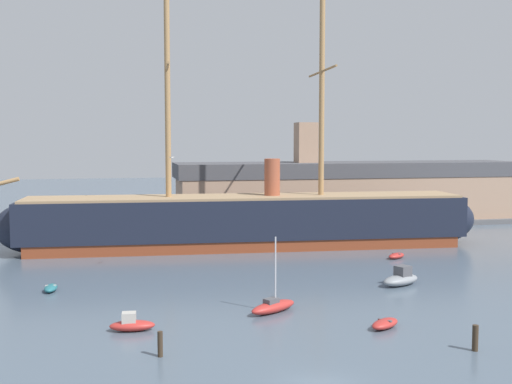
# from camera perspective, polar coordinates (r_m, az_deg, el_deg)

# --- Properties ---
(tall_ship) EXTENTS (67.11, 14.57, 32.26)m
(tall_ship) POSITION_cam_1_polar(r_m,az_deg,el_deg) (81.53, -0.88, -2.58)
(tall_ship) COLOR brown
(tall_ship) RESTS_ON ground
(motorboat_foreground_left) EXTENTS (3.35, 1.61, 1.36)m
(motorboat_foreground_left) POSITION_cam_1_polar(r_m,az_deg,el_deg) (48.01, -11.01, -11.49)
(motorboat_foreground_left) COLOR #B22D28
(motorboat_foreground_left) RESTS_ON ground
(dinghy_foreground_right) EXTENTS (3.10, 2.70, 0.68)m
(dinghy_foreground_right) POSITION_cam_1_polar(r_m,az_deg,el_deg) (48.73, 11.40, -11.41)
(dinghy_foreground_right) COLOR #B22D28
(dinghy_foreground_right) RESTS_ON ground
(sailboat_near_centre) EXTENTS (4.70, 3.68, 6.08)m
(sailboat_near_centre) POSITION_cam_1_polar(r_m,az_deg,el_deg) (51.93, 1.54, -10.12)
(sailboat_near_centre) COLOR #B22D28
(sailboat_near_centre) RESTS_ON ground
(dinghy_mid_left) EXTENTS (1.29, 2.65, 0.61)m
(dinghy_mid_left) POSITION_cam_1_polar(r_m,az_deg,el_deg) (61.76, -17.81, -8.14)
(dinghy_mid_left) COLOR #236670
(dinghy_mid_left) RESTS_ON ground
(motorboat_mid_right) EXTENTS (4.74, 3.50, 1.84)m
(motorboat_mid_right) POSITION_cam_1_polar(r_m,az_deg,el_deg) (62.66, 12.78, -7.53)
(motorboat_mid_right) COLOR gray
(motorboat_mid_right) RESTS_ON ground
(dinghy_alongside_stern) EXTENTS (2.91, 2.48, 0.64)m
(dinghy_alongside_stern) POSITION_cam_1_polar(r_m,az_deg,el_deg) (76.39, 12.40, -5.56)
(dinghy_alongside_stern) COLOR #B22D28
(dinghy_alongside_stern) RESTS_ON ground
(motorboat_far_right) EXTENTS (3.13, 3.02, 1.29)m
(motorboat_far_right) POSITION_cam_1_polar(r_m,az_deg,el_deg) (95.24, 14.84, -3.50)
(motorboat_far_right) COLOR orange
(motorboat_far_right) RESTS_ON ground
(dinghy_distant_centre) EXTENTS (2.15, 2.78, 0.60)m
(dinghy_distant_centre) POSITION_cam_1_polar(r_m,az_deg,el_deg) (98.08, -4.16, -3.21)
(dinghy_distant_centre) COLOR gold
(dinghy_distant_centre) RESTS_ON ground
(mooring_piling_nearest) EXTENTS (0.34, 0.34, 1.64)m
(mooring_piling_nearest) POSITION_cam_1_polar(r_m,az_deg,el_deg) (42.23, -8.53, -13.24)
(mooring_piling_nearest) COLOR #382B1E
(mooring_piling_nearest) RESTS_ON ground
(mooring_piling_left_pair) EXTENTS (0.39, 0.39, 1.72)m
(mooring_piling_left_pair) POSITION_cam_1_polar(r_m,az_deg,el_deg) (45.18, 18.94, -12.19)
(mooring_piling_left_pair) COLOR #382B1E
(mooring_piling_left_pair) RESTS_ON ground
(dockside_warehouse_right) EXTENTS (61.27, 13.42, 16.49)m
(dockside_warehouse_right) POSITION_cam_1_polar(r_m,az_deg,el_deg) (106.20, 8.22, -0.07)
(dockside_warehouse_right) COLOR #565659
(dockside_warehouse_right) RESTS_ON ground
(seagull_in_flight) EXTENTS (0.60, 1.24, 0.14)m
(seagull_in_flight) POSITION_cam_1_polar(r_m,az_deg,el_deg) (65.12, -7.52, 3.07)
(seagull_in_flight) COLOR silver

